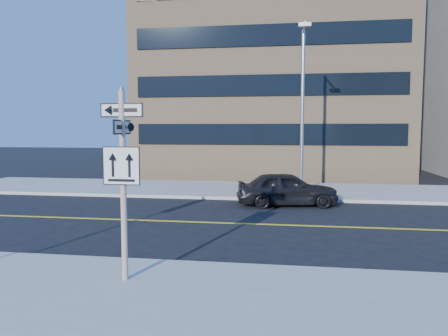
# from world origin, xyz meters

# --- Properties ---
(ground) EXTENTS (120.00, 120.00, 0.00)m
(ground) POSITION_xyz_m (0.00, 0.00, 0.00)
(ground) COLOR black
(ground) RESTS_ON ground
(sign_pole) EXTENTS (0.92, 0.92, 4.06)m
(sign_pole) POSITION_xyz_m (0.00, -2.51, 2.44)
(sign_pole) COLOR white
(sign_pole) RESTS_ON near_sidewalk
(parked_car_a) EXTENTS (2.55, 4.62, 1.49)m
(parked_car_a) POSITION_xyz_m (3.32, 7.88, 0.74)
(parked_car_a) COLOR black
(parked_car_a) RESTS_ON ground
(streetlight_a) EXTENTS (0.55, 2.25, 8.00)m
(streetlight_a) POSITION_xyz_m (4.00, 10.76, 4.76)
(streetlight_a) COLOR gray
(streetlight_a) RESTS_ON far_sidewalk
(building_brick) EXTENTS (18.00, 18.00, 18.00)m
(building_brick) POSITION_xyz_m (2.00, 25.00, 9.00)
(building_brick) COLOR tan
(building_brick) RESTS_ON ground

